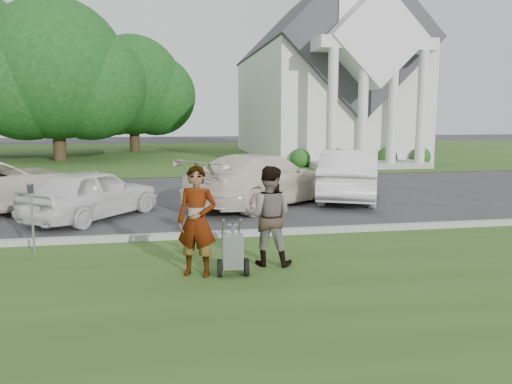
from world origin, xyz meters
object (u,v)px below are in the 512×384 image
object	(u,v)px
parking_meter_near	(32,210)
car_b	(92,194)
church	(322,68)
tree_back	(133,90)
striping_cart	(233,252)
tree_left	(55,76)
person_right	(269,217)
car_c	(262,179)
car_d	(350,174)
person_left	(197,222)

from	to	relation	value
parking_meter_near	car_b	xyz separation A→B (m)	(0.65, 3.38, -0.21)
church	car_b	bearing A→B (deg)	-122.21
tree_back	striping_cart	size ratio (longest dim) A/B	9.08
church	tree_left	bearing A→B (deg)	-176.21
person_right	parking_meter_near	distance (m)	4.62
tree_back	tree_left	bearing A→B (deg)	-116.57
church	person_right	bearing A→B (deg)	-109.59
striping_cart	parking_meter_near	size ratio (longest dim) A/B	0.75
tree_left	parking_meter_near	bearing A→B (deg)	-80.17
church	striping_cart	distance (m)	27.60
car_b	car_c	xyz separation A→B (m)	(4.77, 1.25, 0.12)
striping_cart	car_c	bearing A→B (deg)	78.62
tree_left	person_right	distance (m)	25.38
striping_cart	parking_meter_near	xyz separation A→B (m)	(-3.64, 2.05, 0.47)
car_b	person_right	bearing A→B (deg)	163.53
parking_meter_near	car_c	bearing A→B (deg)	40.49
person_right	parking_meter_near	bearing A→B (deg)	-0.55
striping_cart	car_d	world-z (taller)	car_d
striping_cart	person_left	world-z (taller)	person_left
person_right	person_left	bearing A→B (deg)	35.69
church	tree_left	distance (m)	17.07
tree_left	car_b	xyz separation A→B (m)	(4.49, -18.75, -4.44)
car_b	car_c	size ratio (longest dim) A/B	0.73
striping_cart	person_right	size ratio (longest dim) A/B	0.59
church	car_b	distance (m)	24.08
parking_meter_near	car_d	world-z (taller)	car_d
person_right	car_d	bearing A→B (deg)	-102.63
tree_back	car_d	world-z (taller)	tree_back
person_left	car_d	xyz separation A→B (m)	(5.39, 7.14, -0.11)
striping_cart	car_b	distance (m)	6.21
tree_left	car_d	bearing A→B (deg)	-53.99
tree_back	person_right	xyz separation A→B (m)	(4.20, -31.65, -3.83)
person_right	car_b	bearing A→B (deg)	-34.25
tree_left	car_c	world-z (taller)	tree_left
car_d	tree_left	bearing A→B (deg)	-30.73
tree_left	car_d	world-z (taller)	tree_left
parking_meter_near	car_d	xyz separation A→B (m)	(8.45, 5.23, -0.07)
striping_cart	person_right	xyz separation A→B (m)	(0.72, 0.54, 0.48)
church	person_left	world-z (taller)	church
tree_back	church	bearing A→B (deg)	-27.85
parking_meter_near	car_c	xyz separation A→B (m)	(5.42, 4.63, -0.10)
car_b	parking_meter_near	bearing A→B (deg)	115.44
church	striping_cart	size ratio (longest dim) A/B	22.77
person_right	car_d	world-z (taller)	person_right
tree_left	car_c	xyz separation A→B (m)	(9.26, -17.50, -4.32)
person_left	car_c	distance (m)	6.96
striping_cart	parking_meter_near	bearing A→B (deg)	154.16
church	person_left	size ratio (longest dim) A/B	13.01
car_d	person_left	bearing A→B (deg)	76.24
tree_back	parking_meter_near	distance (m)	30.38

